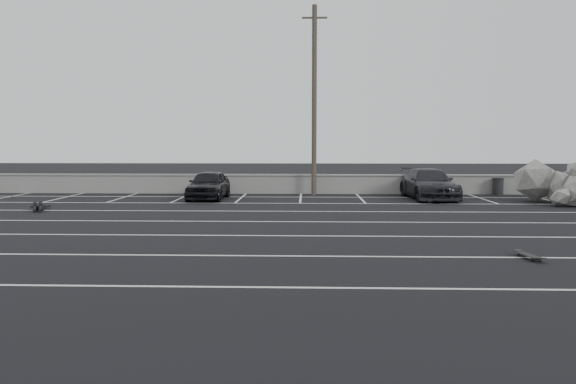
{
  "coord_description": "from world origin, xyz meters",
  "views": [
    {
      "loc": [
        1.3,
        -16.51,
        2.76
      ],
      "look_at": [
        0.63,
        3.56,
        1.0
      ],
      "focal_mm": 35.0,
      "sensor_mm": 36.0,
      "label": 1
    }
  ],
  "objects_px": {
    "utility_pole": "(314,100)",
    "trash_bin": "(498,186)",
    "car_right": "(429,184)",
    "person": "(40,205)",
    "skateboard": "(529,256)",
    "car_left": "(209,185)"
  },
  "relations": [
    {
      "from": "utility_pole",
      "to": "person",
      "type": "bearing_deg",
      "value": -148.8
    },
    {
      "from": "car_right",
      "to": "skateboard",
      "type": "bearing_deg",
      "value": -96.14
    },
    {
      "from": "car_right",
      "to": "utility_pole",
      "type": "relative_size",
      "value": 0.52
    },
    {
      "from": "car_left",
      "to": "skateboard",
      "type": "bearing_deg",
      "value": -52.64
    },
    {
      "from": "utility_pole",
      "to": "person",
      "type": "distance_m",
      "value": 14.23
    },
    {
      "from": "car_left",
      "to": "person",
      "type": "relative_size",
      "value": 1.84
    },
    {
      "from": "car_right",
      "to": "trash_bin",
      "type": "height_order",
      "value": "car_right"
    },
    {
      "from": "person",
      "to": "car_left",
      "type": "bearing_deg",
      "value": 16.13
    },
    {
      "from": "utility_pole",
      "to": "skateboard",
      "type": "bearing_deg",
      "value": -73.28
    },
    {
      "from": "skateboard",
      "to": "utility_pole",
      "type": "bearing_deg",
      "value": 95.75
    },
    {
      "from": "car_left",
      "to": "utility_pole",
      "type": "xyz_separation_m",
      "value": [
        5.21,
        2.34,
        4.29
      ]
    },
    {
      "from": "utility_pole",
      "to": "skateboard",
      "type": "height_order",
      "value": "utility_pole"
    },
    {
      "from": "utility_pole",
      "to": "trash_bin",
      "type": "bearing_deg",
      "value": 1.71
    },
    {
      "from": "car_right",
      "to": "utility_pole",
      "type": "bearing_deg",
      "value": 158.66
    },
    {
      "from": "car_left",
      "to": "person",
      "type": "height_order",
      "value": "car_left"
    },
    {
      "from": "skateboard",
      "to": "trash_bin",
      "type": "bearing_deg",
      "value": 62.75
    },
    {
      "from": "person",
      "to": "skateboard",
      "type": "relative_size",
      "value": 2.54
    },
    {
      "from": "car_right",
      "to": "person",
      "type": "bearing_deg",
      "value": -166.64
    },
    {
      "from": "car_right",
      "to": "skateboard",
      "type": "height_order",
      "value": "car_right"
    },
    {
      "from": "car_left",
      "to": "trash_bin",
      "type": "xyz_separation_m",
      "value": [
        14.99,
        2.63,
        -0.25
      ]
    },
    {
      "from": "trash_bin",
      "to": "person",
      "type": "distance_m",
      "value": 22.44
    },
    {
      "from": "skateboard",
      "to": "car_left",
      "type": "bearing_deg",
      "value": 114.88
    }
  ]
}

